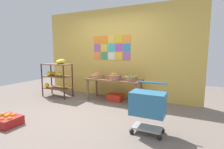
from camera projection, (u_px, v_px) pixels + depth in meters
ground at (82, 115)px, 3.68m from camera, size 9.37×9.37×0.00m
back_wall_with_art at (115, 53)px, 5.03m from camera, size 4.85×0.07×2.62m
banana_shelf_unit at (57, 75)px, 5.05m from camera, size 0.89×0.47×1.15m
display_table at (114, 82)px, 4.63m from camera, size 1.53×0.60×0.63m
fruit_basket_right at (115, 77)px, 4.48m from camera, size 0.34×0.34×0.19m
fruit_basket_back_left at (97, 75)px, 4.79m from camera, size 0.39×0.39×0.16m
fruit_basket_left at (131, 78)px, 4.35m from camera, size 0.36×0.36×0.14m
produce_crate_under_table at (115, 97)px, 4.72m from camera, size 0.41×0.34×0.18m
orange_crate_foreground at (7, 120)px, 3.16m from camera, size 0.46×0.39×0.22m
shopping_cart at (148, 105)px, 2.79m from camera, size 0.56×0.41×0.85m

